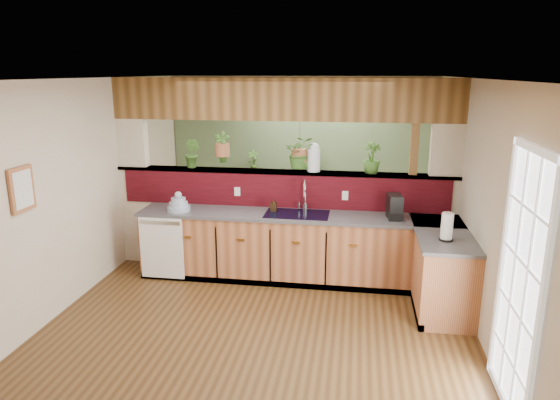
% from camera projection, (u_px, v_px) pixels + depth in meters
% --- Properties ---
extents(ground, '(4.60, 7.00, 0.01)m').
position_uv_depth(ground, '(264.00, 312.00, 5.73)').
color(ground, '#4C3117').
rests_on(ground, ground).
extents(ceiling, '(4.60, 7.00, 0.01)m').
position_uv_depth(ceiling, '(262.00, 79.00, 5.08)').
color(ceiling, brown).
rests_on(ceiling, ground).
extents(wall_back, '(4.60, 0.02, 2.60)m').
position_uv_depth(wall_back, '(301.00, 152.00, 8.75)').
color(wall_back, beige).
rests_on(wall_back, ground).
extents(wall_left, '(0.02, 7.00, 2.60)m').
position_uv_depth(wall_left, '(68.00, 194.00, 5.75)').
color(wall_left, beige).
rests_on(wall_left, ground).
extents(wall_right, '(0.02, 7.00, 2.60)m').
position_uv_depth(wall_right, '(486.00, 211.00, 5.06)').
color(wall_right, beige).
rests_on(wall_right, ground).
extents(pass_through_partition, '(4.60, 0.21, 2.60)m').
position_uv_depth(pass_through_partition, '(284.00, 185.00, 6.72)').
color(pass_through_partition, beige).
rests_on(pass_through_partition, ground).
extents(pass_through_ledge, '(4.60, 0.21, 0.04)m').
position_uv_depth(pass_through_ledge, '(282.00, 172.00, 6.68)').
color(pass_through_ledge, brown).
rests_on(pass_through_ledge, ground).
extents(header_beam, '(4.60, 0.15, 0.55)m').
position_uv_depth(header_beam, '(282.00, 99.00, 6.44)').
color(header_beam, brown).
rests_on(header_beam, ground).
extents(sage_backwall, '(4.55, 0.02, 2.55)m').
position_uv_depth(sage_backwall, '(300.00, 152.00, 8.73)').
color(sage_backwall, '#59724E').
rests_on(sage_backwall, ground).
extents(countertop, '(4.14, 1.52, 0.90)m').
position_uv_depth(countertop, '(342.00, 252.00, 6.32)').
color(countertop, '#975834').
rests_on(countertop, ground).
extents(dishwasher, '(0.58, 0.03, 0.82)m').
position_uv_depth(dishwasher, '(162.00, 248.00, 6.47)').
color(dishwasher, white).
rests_on(dishwasher, ground).
extents(navy_sink, '(0.82, 0.50, 0.18)m').
position_uv_depth(navy_sink, '(297.00, 220.00, 6.42)').
color(navy_sink, black).
rests_on(navy_sink, countertop).
extents(french_door, '(0.06, 1.02, 2.16)m').
position_uv_depth(french_door, '(519.00, 287.00, 3.88)').
color(french_door, white).
rests_on(french_door, ground).
extents(framed_print, '(0.04, 0.35, 0.45)m').
position_uv_depth(framed_print, '(22.00, 189.00, 4.92)').
color(framed_print, '#975834').
rests_on(framed_print, wall_left).
extents(faucet, '(0.18, 0.19, 0.43)m').
position_uv_depth(faucet, '(305.00, 194.00, 6.48)').
color(faucet, '#B7B7B2').
rests_on(faucet, countertop).
extents(dish_stack, '(0.30, 0.30, 0.26)m').
position_uv_depth(dish_stack, '(179.00, 205.00, 6.52)').
color(dish_stack, '#96A7C1').
rests_on(dish_stack, countertop).
extents(soap_dispenser, '(0.08, 0.08, 0.18)m').
position_uv_depth(soap_dispenser, '(274.00, 205.00, 6.51)').
color(soap_dispenser, '#372414').
rests_on(soap_dispenser, countertop).
extents(coffee_maker, '(0.16, 0.27, 0.30)m').
position_uv_depth(coffee_maker, '(395.00, 208.00, 6.16)').
color(coffee_maker, black).
rests_on(coffee_maker, countertop).
extents(paper_towel, '(0.15, 0.15, 0.33)m').
position_uv_depth(paper_towel, '(447.00, 227.00, 5.37)').
color(paper_towel, black).
rests_on(paper_towel, countertop).
extents(glass_jar, '(0.17, 0.17, 0.38)m').
position_uv_depth(glass_jar, '(314.00, 157.00, 6.56)').
color(glass_jar, silver).
rests_on(glass_jar, pass_through_ledge).
extents(ledge_plant_left, '(0.28, 0.25, 0.41)m').
position_uv_depth(ledge_plant_left, '(192.00, 153.00, 6.81)').
color(ledge_plant_left, '#335D20').
rests_on(ledge_plant_left, pass_through_ledge).
extents(ledge_plant_right, '(0.29, 0.29, 0.41)m').
position_uv_depth(ledge_plant_right, '(372.00, 158.00, 6.45)').
color(ledge_plant_right, '#335D20').
rests_on(ledge_plant_right, pass_through_ledge).
extents(hanging_plant_a, '(0.24, 0.20, 0.55)m').
position_uv_depth(hanging_plant_a, '(222.00, 137.00, 6.69)').
color(hanging_plant_a, brown).
rests_on(hanging_plant_a, header_beam).
extents(hanging_plant_b, '(0.43, 0.39, 0.55)m').
position_uv_depth(hanging_plant_b, '(300.00, 138.00, 6.53)').
color(hanging_plant_b, brown).
rests_on(hanging_plant_b, header_beam).
extents(shelving_console, '(1.50, 0.71, 0.97)m').
position_uv_depth(shelving_console, '(282.00, 199.00, 8.76)').
color(shelving_console, black).
rests_on(shelving_console, ground).
extents(shelf_plant_a, '(0.23, 0.18, 0.37)m').
position_uv_depth(shelf_plant_a, '(253.00, 161.00, 8.67)').
color(shelf_plant_a, '#335D20').
rests_on(shelf_plant_a, shelving_console).
extents(shelf_plant_b, '(0.31, 0.31, 0.49)m').
position_uv_depth(shelf_plant_b, '(312.00, 159.00, 8.50)').
color(shelf_plant_b, '#335D20').
rests_on(shelf_plant_b, shelving_console).
extents(floor_plant, '(0.77, 0.72, 0.68)m').
position_uv_depth(floor_plant, '(380.00, 220.00, 8.09)').
color(floor_plant, '#335D20').
rests_on(floor_plant, ground).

